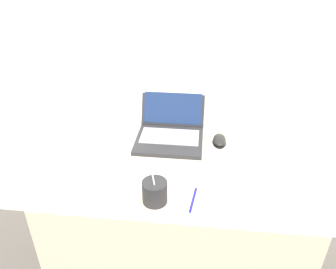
{
  "coord_description": "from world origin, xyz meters",
  "views": [
    {
      "loc": [
        0.08,
        -0.8,
        1.56
      ],
      "look_at": [
        -0.06,
        0.47,
        0.81
      ],
      "focal_mm": 35.0,
      "sensor_mm": 36.0,
      "label": 1
    }
  ],
  "objects": [
    {
      "name": "computer_mouse",
      "position": [
        0.17,
        0.55,
        0.75
      ],
      "size": [
        0.07,
        0.12,
        0.03
      ],
      "color": "black",
      "rests_on": "desk"
    },
    {
      "name": "pen",
      "position": [
        0.07,
        0.13,
        0.74
      ],
      "size": [
        0.03,
        0.13,
        0.01
      ],
      "color": "#191999",
      "rests_on": "desk"
    },
    {
      "name": "external_keyboard",
      "position": [
        -0.45,
        0.48,
        0.74
      ],
      "size": [
        0.38,
        0.17,
        0.02
      ],
      "color": "silver",
      "rests_on": "desk"
    },
    {
      "name": "laptop",
      "position": [
        -0.06,
        0.58,
        0.77
      ],
      "size": [
        0.32,
        0.35,
        0.2
      ],
      "color": "#232326",
      "rests_on": "desk"
    },
    {
      "name": "desk",
      "position": [
        0.0,
        0.35,
        0.37
      ],
      "size": [
        1.05,
        0.69,
        0.73
      ],
      "color": "beige",
      "rests_on": "ground_plane"
    },
    {
      "name": "drink_cup",
      "position": [
        -0.07,
        0.11,
        0.78
      ],
      "size": [
        0.09,
        0.09,
        0.2
      ],
      "color": "#232326",
      "rests_on": "desk"
    },
    {
      "name": "wall_back",
      "position": [
        0.0,
        0.73,
        1.25
      ],
      "size": [
        7.0,
        0.04,
        2.5
      ],
      "color": "silver",
      "rests_on": "ground_plane"
    }
  ]
}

